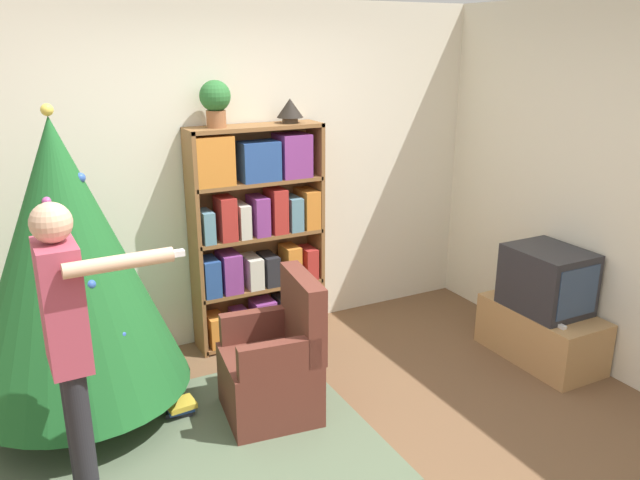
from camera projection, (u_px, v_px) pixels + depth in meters
The scene contains 14 objects.
ground_plane at pixel (331, 462), 3.56m from camera, with size 14.00×14.00×0.00m, color brown.
wall_back at pixel (216, 178), 4.75m from camera, with size 8.00×0.10×2.60m.
wall_right at pixel (633, 197), 4.17m from camera, with size 0.10×8.00×2.60m.
area_rug at pixel (190, 453), 3.63m from camera, with size 2.16×1.63×0.01m.
bookshelf at pixel (258, 234), 4.80m from camera, with size 1.03×0.28×1.71m.
tv_stand at pixel (541, 333), 4.68m from camera, with size 0.47×0.90×0.41m.
television at pixel (547, 280), 4.54m from camera, with size 0.46×0.57×0.46m.
game_remote at pixel (559, 325), 4.32m from camera, with size 0.04×0.12×0.02m.
christmas_tree at pixel (67, 260), 3.70m from camera, with size 1.34×1.34×1.97m.
armchair at pixel (275, 367), 3.95m from camera, with size 0.63×0.62×0.92m.
standing_person at pixel (69, 337), 2.95m from camera, with size 0.64×0.47×1.62m.
potted_plant at pixel (215, 100), 4.37m from camera, with size 0.22×0.22×0.33m.
table_lamp at pixel (290, 109), 4.65m from camera, with size 0.20×0.20×0.18m.
book_pile_near_tree at pixel (180, 407), 4.01m from camera, with size 0.20×0.17×0.09m.
Camera 1 is at (-1.44, -2.65, 2.29)m, focal length 35.00 mm.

